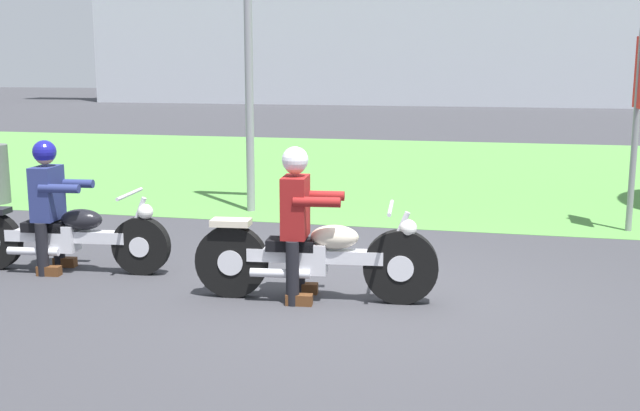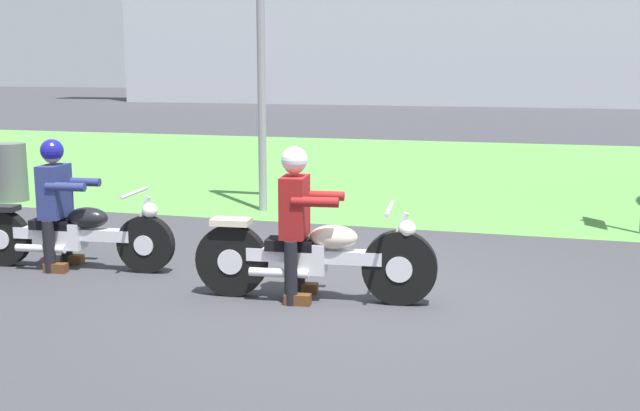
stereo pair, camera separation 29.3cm
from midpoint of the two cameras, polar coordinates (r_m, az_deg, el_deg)
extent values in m
plane|color=#38383D|center=(7.27, 4.16, -6.69)|extent=(120.00, 120.00, 0.00)
cube|color=#549342|center=(16.05, 10.62, 2.61)|extent=(60.00, 12.00, 0.01)
cylinder|color=black|center=(6.95, 7.16, -4.64)|extent=(0.69, 0.19, 0.68)
cylinder|color=silver|center=(6.95, 7.16, -4.64)|extent=(0.25, 0.16, 0.24)
cylinder|color=black|center=(7.19, -5.43, -4.10)|extent=(0.69, 0.19, 0.68)
cylinder|color=silver|center=(7.19, -5.43, -4.10)|extent=(0.25, 0.16, 0.24)
cube|color=silver|center=(7.01, 0.76, -3.76)|extent=(1.26, 0.27, 0.12)
cube|color=silver|center=(7.02, 0.35, -3.90)|extent=(0.34, 0.27, 0.28)
ellipsoid|color=beige|center=(6.94, 2.23, -2.38)|extent=(0.46, 0.28, 0.22)
cube|color=black|center=(7.02, -1.02, -2.89)|extent=(0.46, 0.28, 0.10)
cube|color=beige|center=(7.11, -5.48, -1.22)|extent=(0.38, 0.24, 0.06)
cylinder|color=silver|center=(6.89, 6.79, -2.62)|extent=(0.26, 0.08, 0.53)
cylinder|color=silver|center=(6.84, 6.43, -0.23)|extent=(0.10, 0.66, 0.04)
sphere|color=white|center=(6.86, 7.73, -1.75)|extent=(0.16, 0.16, 0.16)
cylinder|color=silver|center=(6.96, -1.88, -5.05)|extent=(0.56, 0.13, 0.08)
cylinder|color=black|center=(7.24, -0.43, -4.31)|extent=(0.12, 0.12, 0.59)
cube|color=#593319|center=(7.30, 0.04, -6.19)|extent=(0.25, 0.12, 0.10)
cylinder|color=black|center=(6.90, -0.96, -5.06)|extent=(0.12, 0.12, 0.59)
cube|color=#593319|center=(6.96, -0.47, -7.02)|extent=(0.25, 0.12, 0.10)
cube|color=maroon|center=(6.94, -0.70, -0.09)|extent=(0.26, 0.40, 0.56)
cylinder|color=maroon|center=(7.06, 1.31, 0.74)|extent=(0.43, 0.13, 0.09)
cylinder|color=maroon|center=(6.73, 0.88, 0.26)|extent=(0.43, 0.13, 0.09)
sphere|color=#D8A884|center=(6.88, -0.71, 3.19)|extent=(0.20, 0.20, 0.20)
sphere|color=silver|center=(6.88, -0.71, 3.43)|extent=(0.24, 0.24, 0.24)
cylinder|color=black|center=(8.14, -11.86, -2.84)|extent=(0.61, 0.18, 0.60)
cylinder|color=silver|center=(8.14, -11.86, -2.84)|extent=(0.22, 0.16, 0.21)
cylinder|color=black|center=(8.86, -21.67, -2.28)|extent=(0.61, 0.18, 0.60)
cylinder|color=silver|center=(8.86, -21.67, -2.28)|extent=(0.22, 0.16, 0.21)
cube|color=silver|center=(8.45, -17.00, -2.03)|extent=(1.31, 0.27, 0.12)
cube|color=silver|center=(8.48, -17.30, -2.15)|extent=(0.34, 0.27, 0.28)
ellipsoid|color=black|center=(8.33, -15.96, -0.88)|extent=(0.46, 0.28, 0.22)
cube|color=black|center=(8.53, -18.36, -1.30)|extent=(0.46, 0.28, 0.10)
cube|color=black|center=(8.80, -21.82, -0.18)|extent=(0.38, 0.24, 0.06)
cylinder|color=silver|center=(8.10, -12.25, -1.10)|extent=(0.26, 0.08, 0.53)
cylinder|color=silver|center=(8.07, -12.66, 0.93)|extent=(0.10, 0.66, 0.04)
sphere|color=white|center=(8.04, -11.55, -0.36)|extent=(0.16, 0.16, 0.16)
cylinder|color=silver|center=(8.50, -19.19, -3.05)|extent=(0.56, 0.13, 0.08)
cylinder|color=black|center=(8.71, -17.50, -2.40)|extent=(0.12, 0.12, 0.55)
cube|color=#593319|center=(8.73, -17.06, -3.86)|extent=(0.25, 0.12, 0.10)
cylinder|color=black|center=(8.40, -18.61, -2.93)|extent=(0.12, 0.12, 0.55)
cube|color=#593319|center=(8.42, -18.16, -4.44)|extent=(0.25, 0.12, 0.10)
cube|color=navy|center=(8.45, -18.26, 1.01)|extent=(0.26, 0.40, 0.56)
cylinder|color=navy|center=(8.49, -16.44, 1.69)|extent=(0.43, 0.13, 0.09)
cylinder|color=navy|center=(8.19, -17.48, 1.33)|extent=(0.43, 0.13, 0.09)
sphere|color=tan|center=(8.40, -18.41, 3.70)|extent=(0.20, 0.20, 0.20)
sphere|color=navy|center=(8.39, -18.42, 3.91)|extent=(0.24, 0.24, 0.24)
cylinder|color=gray|center=(11.23, -3.69, 13.58)|extent=(0.12, 0.12, 5.52)
cylinder|color=#595E5B|center=(13.04, -21.42, 2.32)|extent=(0.48, 0.48, 0.92)
camera|label=1|loc=(0.15, -88.82, 0.22)|focal=42.92mm
camera|label=2|loc=(0.15, 91.18, -0.22)|focal=42.92mm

